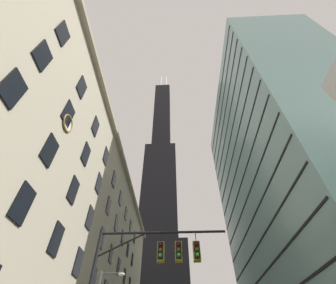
{
  "coord_description": "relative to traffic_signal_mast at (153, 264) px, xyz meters",
  "views": [
    {
      "loc": [
        -2.07,
        -8.37,
        1.32
      ],
      "look_at": [
        -3.32,
        20.78,
        30.92
      ],
      "focal_mm": 24.4,
      "sensor_mm": 36.0,
      "label": 1
    }
  ],
  "objects": [
    {
      "name": "station_building",
      "position": [
        -15.11,
        17.23,
        7.93
      ],
      "size": [
        15.76,
        56.48,
        26.86
      ],
      "color": "#B2A88E",
      "rests_on": "ground"
    },
    {
      "name": "dark_skyscraper",
      "position": [
        -6.59,
        81.5,
        46.09
      ],
      "size": [
        23.22,
        23.22,
        175.42
      ],
      "color": "black",
      "rests_on": "ground"
    },
    {
      "name": "traffic_signal_mast",
      "position": [
        0.0,
        0.0,
        0.0
      ],
      "size": [
        7.56,
        0.63,
        7.29
      ],
      "color": "black",
      "rests_on": "sidewalk_left"
    },
    {
      "name": "glass_office_midrise",
      "position": [
        23.37,
        25.18,
        24.43
      ],
      "size": [
        17.98,
        42.53,
        59.83
      ],
      "color": "gray",
      "rests_on": "ground"
    }
  ]
}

